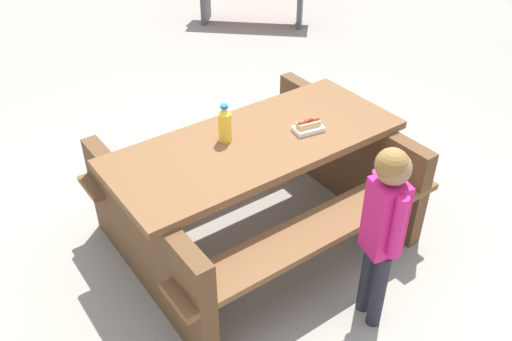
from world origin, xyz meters
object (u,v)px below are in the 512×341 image
(soda_bottle, at_px, (225,124))
(child_in_coat, at_px, (384,218))
(hotdog_tray, at_px, (308,127))
(picnic_table, at_px, (256,181))

(soda_bottle, height_order, child_in_coat, child_in_coat)
(soda_bottle, xyz_separation_m, hotdog_tray, (0.51, -0.08, -0.08))
(picnic_table, distance_m, hotdog_tray, 0.47)
(picnic_table, relative_size, hotdog_tray, 11.14)
(picnic_table, distance_m, child_in_coat, 0.98)
(soda_bottle, bearing_deg, hotdog_tray, -8.93)
(soda_bottle, height_order, hotdog_tray, soda_bottle)
(hotdog_tray, xyz_separation_m, child_in_coat, (0.02, -0.85, -0.06))
(soda_bottle, relative_size, child_in_coat, 0.21)
(picnic_table, xyz_separation_m, soda_bottle, (-0.17, 0.06, 0.41))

